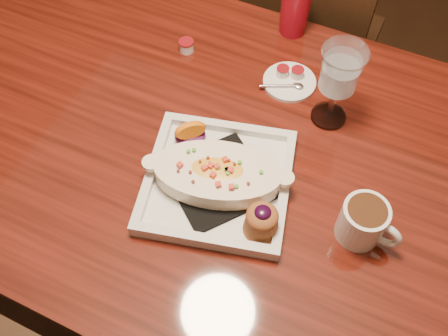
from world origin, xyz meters
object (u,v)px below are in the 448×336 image
at_px(coffee_mug, 364,222).
at_px(red_tumbler, 295,11).
at_px(plate, 221,180).
at_px(table, 213,169).
at_px(saucer, 289,80).
at_px(chair_far, 300,43).
at_px(goblet, 340,74).

distance_m(coffee_mug, red_tumbler, 0.57).
bearing_deg(plate, table, 110.32).
bearing_deg(red_tumbler, saucer, -72.00).
height_order(plate, coffee_mug, coffee_mug).
bearing_deg(red_tumbler, plate, -86.15).
bearing_deg(table, chair_far, 90.00).
bearing_deg(saucer, plate, -93.81).
distance_m(table, plate, 0.17).
bearing_deg(saucer, table, -109.66).
xyz_separation_m(goblet, saucer, (-0.12, 0.06, -0.13)).
distance_m(goblet, red_tumbler, 0.29).
bearing_deg(red_tumbler, chair_far, 97.10).
bearing_deg(plate, goblet, 48.35).
distance_m(table, saucer, 0.27).
bearing_deg(chair_far, goblet, 113.54).
relative_size(chair_far, plate, 2.72).
bearing_deg(saucer, coffee_mug, -49.83).
bearing_deg(table, red_tumbler, 85.91).
relative_size(plate, red_tumbler, 2.76).
height_order(coffee_mug, goblet, goblet).
xyz_separation_m(coffee_mug, saucer, (-0.26, 0.30, -0.04)).
xyz_separation_m(goblet, red_tumbler, (-0.17, 0.23, -0.07)).
xyz_separation_m(chair_far, goblet, (0.20, -0.46, 0.38)).
bearing_deg(table, plate, -55.56).
xyz_separation_m(coffee_mug, goblet, (-0.14, 0.24, 0.09)).
bearing_deg(chair_far, plate, 94.89).
xyz_separation_m(table, plate, (0.06, -0.09, 0.13)).
distance_m(chair_far, goblet, 0.62).
bearing_deg(coffee_mug, table, 177.67).
bearing_deg(saucer, chair_far, 101.81).
bearing_deg(goblet, chair_far, 113.54).
relative_size(goblet, saucer, 1.58).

